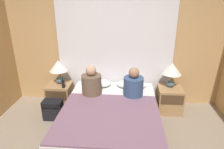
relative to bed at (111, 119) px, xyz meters
The scene contains 14 objects.
wall_back 1.52m from the bed, 90.00° to the left, with size 4.43×0.06×2.50m.
curtain_panel 1.39m from the bed, 90.00° to the left, with size 2.52×0.02×2.24m.
bed is the anchor object (origin of this frame).
nightstand_left 1.33m from the bed, 146.27° to the left, with size 0.47×0.46×0.50m.
nightstand_right 1.33m from the bed, 33.73° to the left, with size 0.47×0.46×0.50m.
lamp_left 1.50m from the bed, 143.47° to the left, with size 0.37×0.37×0.48m.
lamp_right 1.50m from the bed, 36.53° to the left, with size 0.37×0.37×0.48m.
pillow_left 0.92m from the bed, 113.65° to the left, with size 0.59×0.36×0.12m.
pillow_right 0.92m from the bed, 66.35° to the left, with size 0.59×0.36×0.12m.
blanket_on_bed 0.40m from the bed, 90.00° to the right, with size 1.53×1.36×0.03m.
person_left_in_bed 0.73m from the bed, 132.44° to the left, with size 0.36×0.36×0.57m.
person_right_in_bed 0.72m from the bed, 47.87° to the left, with size 0.35×0.35×0.55m.
beer_bottle_on_left_stand 1.19m from the bed, 148.23° to the left, with size 0.06×0.06×0.21m.
backpack_on_floor 1.14m from the bed, 165.50° to the left, with size 0.35×0.23×0.38m.
Camera 1 is at (0.25, -2.12, 2.16)m, focal length 32.00 mm.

